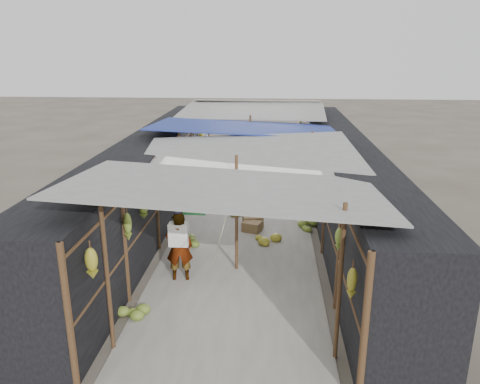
% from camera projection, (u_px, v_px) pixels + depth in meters
% --- Properties ---
extents(ground, '(80.00, 80.00, 0.00)m').
position_uv_depth(ground, '(222.00, 352.00, 7.57)').
color(ground, '#6B6356').
rests_on(ground, ground).
extents(aisle_slab, '(3.60, 16.00, 0.02)m').
position_uv_depth(aisle_slab, '(246.00, 215.00, 13.76)').
color(aisle_slab, '#9E998E').
rests_on(aisle_slab, ground).
extents(stall_left, '(1.40, 15.00, 2.30)m').
position_uv_depth(stall_left, '(153.00, 176.00, 13.61)').
color(stall_left, black).
rests_on(stall_left, ground).
extents(stall_right, '(1.40, 15.00, 2.30)m').
position_uv_depth(stall_right, '(341.00, 180.00, 13.25)').
color(stall_right, black).
rests_on(stall_right, ground).
extents(crate_near, '(0.60, 0.52, 0.32)m').
position_uv_depth(crate_near, '(253.00, 221.00, 12.86)').
color(crate_near, '#8A6746').
rests_on(crate_near, ground).
extents(crate_mid, '(0.57, 0.52, 0.28)m').
position_uv_depth(crate_mid, '(252.00, 227.00, 12.51)').
color(crate_mid, '#8A6746').
rests_on(crate_mid, ground).
extents(crate_back, '(0.51, 0.46, 0.27)m').
position_uv_depth(crate_back, '(243.00, 165.00, 19.19)').
color(crate_back, '#8A6746').
rests_on(crate_back, ground).
extents(black_basin, '(0.56, 0.56, 0.17)m').
position_uv_depth(black_basin, '(292.00, 174.00, 17.90)').
color(black_basin, black).
rests_on(black_basin, ground).
extents(vendor_elderly, '(0.60, 0.44, 1.53)m').
position_uv_depth(vendor_elderly, '(179.00, 247.00, 9.73)').
color(vendor_elderly, silver).
rests_on(vendor_elderly, ground).
extents(shopper_blue, '(1.04, 0.96, 1.73)m').
position_uv_depth(shopper_blue, '(243.00, 182.00, 14.08)').
color(shopper_blue, '#2039A4').
rests_on(shopper_blue, ground).
extents(vendor_seated, '(0.36, 0.54, 0.78)m').
position_uv_depth(vendor_seated, '(299.00, 179.00, 16.10)').
color(vendor_seated, '#4C4741').
rests_on(vendor_seated, ground).
extents(market_canopy, '(5.62, 15.20, 2.77)m').
position_uv_depth(market_canopy, '(248.00, 132.00, 13.38)').
color(market_canopy, brown).
rests_on(market_canopy, ground).
extents(hanging_bananas, '(3.96, 14.28, 0.80)m').
position_uv_depth(hanging_bananas, '(242.00, 159.00, 13.56)').
color(hanging_bananas, '#9E9628').
rests_on(hanging_bananas, ground).
extents(floor_bananas, '(4.01, 9.57, 0.35)m').
position_uv_depth(floor_bananas, '(255.00, 218.00, 13.06)').
color(floor_bananas, olive).
rests_on(floor_bananas, ground).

